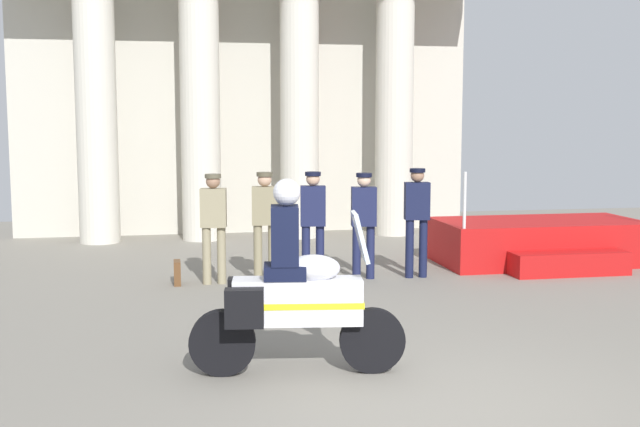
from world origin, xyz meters
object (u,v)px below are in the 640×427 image
(officer_in_row_0, at_px, (214,219))
(motorcycle_with_rider, at_px, (290,293))
(reviewing_stand, at_px, (541,243))
(officer_in_row_2, at_px, (313,216))
(briefcase_on_ground, at_px, (177,273))
(officer_in_row_3, at_px, (364,217))
(officer_in_row_1, at_px, (265,218))
(officer_in_row_4, at_px, (417,213))

(officer_in_row_0, height_order, motorcycle_with_rider, motorcycle_with_rider)
(reviewing_stand, xyz_separation_m, officer_in_row_2, (-4.07, -0.65, 0.63))
(reviewing_stand, bearing_deg, officer_in_row_0, -173.03)
(officer_in_row_0, height_order, briefcase_on_ground, officer_in_row_0)
(officer_in_row_3, height_order, motorcycle_with_rider, motorcycle_with_rider)
(officer_in_row_2, bearing_deg, officer_in_row_1, 14.75)
(officer_in_row_0, relative_size, motorcycle_with_rider, 0.79)
(motorcycle_with_rider, xyz_separation_m, briefcase_on_ground, (-1.04, 4.48, -0.61))
(officer_in_row_3, relative_size, motorcycle_with_rider, 0.79)
(reviewing_stand, xyz_separation_m, motorcycle_with_rider, (-5.08, -5.12, 0.44))
(reviewing_stand, relative_size, officer_in_row_2, 2.07)
(officer_in_row_1, height_order, officer_in_row_4, officer_in_row_4)
(officer_in_row_3, height_order, officer_in_row_4, officer_in_row_4)
(motorcycle_with_rider, bearing_deg, officer_in_row_2, 84.72)
(reviewing_stand, distance_m, briefcase_on_ground, 6.16)
(officer_in_row_3, relative_size, briefcase_on_ground, 4.55)
(officer_in_row_2, relative_size, officer_in_row_4, 0.98)
(officer_in_row_4, height_order, briefcase_on_ground, officer_in_row_4)
(officer_in_row_3, xyz_separation_m, motorcycle_with_rider, (-1.80, -4.40, -0.17))
(officer_in_row_2, height_order, officer_in_row_4, officer_in_row_4)
(officer_in_row_1, bearing_deg, officer_in_row_0, 4.78)
(officer_in_row_0, xyz_separation_m, briefcase_on_ground, (-0.55, 0.05, -0.80))
(officer_in_row_1, bearing_deg, officer_in_row_4, -172.29)
(officer_in_row_2, distance_m, motorcycle_with_rider, 4.59)
(motorcycle_with_rider, bearing_deg, officer_in_row_0, 103.85)
(reviewing_stand, height_order, officer_in_row_4, officer_in_row_4)
(officer_in_row_0, xyz_separation_m, officer_in_row_1, (0.76, -0.05, 0.01))
(officer_in_row_3, distance_m, officer_in_row_4, 0.84)
(officer_in_row_0, bearing_deg, reviewing_stand, -164.64)
(officer_in_row_0, distance_m, officer_in_row_3, 2.29)
(officer_in_row_2, relative_size, motorcycle_with_rider, 0.80)
(officer_in_row_1, xyz_separation_m, officer_in_row_4, (2.36, -0.03, 0.02))
(reviewing_stand, relative_size, briefcase_on_ground, 9.57)
(motorcycle_with_rider, distance_m, briefcase_on_ground, 4.64)
(reviewing_stand, distance_m, motorcycle_with_rider, 7.23)
(officer_in_row_0, distance_m, motorcycle_with_rider, 4.47)
(officer_in_row_4, xyz_separation_m, motorcycle_with_rider, (-2.63, -4.36, -0.21))
(officer_in_row_2, distance_m, officer_in_row_3, 0.78)
(officer_in_row_4, bearing_deg, officer_in_row_0, 6.99)
(briefcase_on_ground, bearing_deg, motorcycle_with_rider, -76.97)
(officer_in_row_0, xyz_separation_m, officer_in_row_2, (1.51, 0.04, 0.01))
(officer_in_row_4, distance_m, briefcase_on_ground, 3.77)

